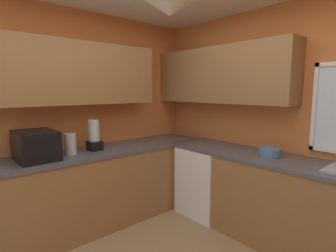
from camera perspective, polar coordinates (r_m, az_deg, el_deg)
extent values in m
cube|color=#D17238|center=(3.23, 25.10, 1.14)|extent=(3.82, 0.06, 2.56)
cube|color=#D17238|center=(3.37, -21.41, 1.58)|extent=(0.06, 3.68, 2.56)
cube|color=white|center=(3.08, 29.22, 3.61)|extent=(0.04, 0.04, 0.89)
cube|color=olive|center=(3.12, -24.17, 10.57)|extent=(0.32, 2.49, 0.70)
cube|color=olive|center=(3.50, 11.01, 10.72)|extent=(1.97, 0.32, 0.70)
cone|color=silver|center=(1.79, 0.44, 24.91)|extent=(0.44, 0.44, 0.14)
cube|color=olive|center=(3.26, -18.54, -13.76)|extent=(0.62, 3.26, 0.88)
cube|color=#4C4C51|center=(3.12, -18.90, -5.89)|extent=(0.65, 3.29, 0.04)
cube|color=olive|center=(3.05, 25.24, -15.59)|extent=(2.88, 0.62, 0.88)
cube|color=#4C4C51|center=(2.91, 25.76, -7.23)|extent=(2.91, 0.65, 0.04)
cube|color=white|center=(3.56, 8.42, -11.59)|extent=(0.60, 0.60, 0.87)
cube|color=black|center=(2.96, -26.77, -3.78)|extent=(0.48, 0.36, 0.29)
cylinder|color=#B7B7BC|center=(3.04, -20.41, -3.68)|extent=(0.12, 0.12, 0.23)
cylinder|color=#4C7099|center=(3.00, 21.24, -5.27)|extent=(0.23, 0.23, 0.09)
cube|color=black|center=(3.18, -15.63, -4.11)|extent=(0.15, 0.15, 0.11)
cylinder|color=#B2BCC6|center=(3.15, -15.75, -0.90)|extent=(0.12, 0.12, 0.25)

